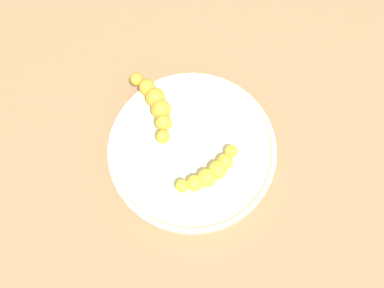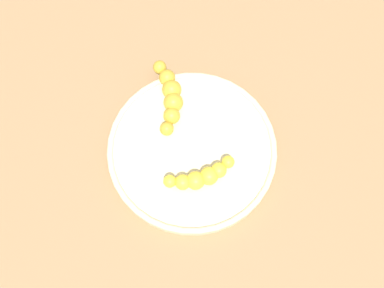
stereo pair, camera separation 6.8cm
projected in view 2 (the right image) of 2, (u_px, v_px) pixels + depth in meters
The scene contains 4 objects.
ground_plane at pixel (192, 152), 0.72m from camera, with size 2.40×2.40×0.00m, color #936D47.
fruit_bowl at pixel (192, 149), 0.71m from camera, with size 0.28×0.28×0.02m.
banana_yellow at pixel (201, 177), 0.67m from camera, with size 0.12×0.05×0.03m.
banana_spotted at pixel (170, 96), 0.71m from camera, with size 0.07×0.13×0.03m.
Camera 2 is at (-0.11, -0.20, 0.68)m, focal length 40.36 mm.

